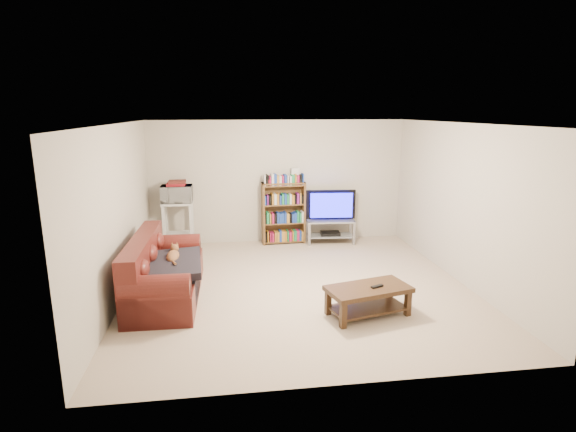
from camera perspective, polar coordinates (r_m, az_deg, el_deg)
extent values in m
plane|color=beige|center=(6.82, 1.31, -8.96)|extent=(5.00, 5.00, 0.00)
plane|color=white|center=(6.31, 1.43, 11.65)|extent=(5.00, 5.00, 0.00)
plane|color=beige|center=(8.89, -1.22, 4.37)|extent=(5.00, 0.00, 5.00)
plane|color=beige|center=(4.10, 7.01, -6.49)|extent=(5.00, 0.00, 5.00)
plane|color=beige|center=(6.55, -20.78, 0.24)|extent=(0.00, 5.00, 5.00)
plane|color=beige|center=(7.28, 21.18, 1.46)|extent=(0.00, 5.00, 5.00)
cube|color=#561B16|center=(6.63, -15.13, -8.27)|extent=(0.91, 2.05, 0.39)
cube|color=#561B16|center=(6.60, -17.95, -6.25)|extent=(0.29, 2.04, 0.85)
cube|color=#561B16|center=(5.79, -16.37, -10.97)|extent=(0.84, 0.25, 0.51)
cube|color=#561B16|center=(7.45, -14.23, -5.32)|extent=(0.84, 0.25, 0.51)
cube|color=black|center=(6.38, -14.58, -6.01)|extent=(0.86, 1.07, 0.18)
cube|color=#372313|center=(5.90, 10.18, -9.11)|extent=(1.15, 0.76, 0.06)
cube|color=#372313|center=(6.00, 10.08, -11.37)|extent=(1.04, 0.69, 0.03)
cube|color=#372313|center=(5.59, 7.02, -12.44)|extent=(0.08, 0.08, 0.32)
cube|color=#372313|center=(6.06, 14.98, -10.69)|extent=(0.08, 0.08, 0.32)
cube|color=#372313|center=(5.92, 5.10, -10.88)|extent=(0.08, 0.08, 0.32)
cube|color=#372313|center=(6.37, 12.78, -9.38)|extent=(0.08, 0.08, 0.32)
cube|color=black|center=(5.89, 11.25, -8.75)|extent=(0.18, 0.11, 0.02)
cube|color=#999EA3|center=(8.91, 5.41, -0.58)|extent=(0.97, 0.49, 0.03)
cube|color=#999EA3|center=(8.98, 5.37, -2.46)|extent=(0.92, 0.47, 0.02)
cube|color=gray|center=(8.73, 2.71, -2.30)|extent=(0.05, 0.05, 0.47)
cube|color=gray|center=(8.87, 8.36, -2.19)|extent=(0.05, 0.05, 0.47)
cube|color=gray|center=(9.08, 2.46, -1.69)|extent=(0.05, 0.05, 0.47)
cube|color=gray|center=(9.21, 7.91, -1.59)|extent=(0.05, 0.05, 0.47)
imported|color=black|center=(8.84, 5.45, 1.35)|extent=(1.02, 0.21, 0.58)
cube|color=black|center=(8.97, 5.37, -2.21)|extent=(0.39, 0.29, 0.06)
cube|color=brown|center=(8.76, -3.17, 0.27)|extent=(0.05, 0.26, 1.22)
cube|color=brown|center=(8.90, 1.97, 0.50)|extent=(0.05, 0.26, 1.22)
cube|color=brown|center=(8.70, -0.59, 4.21)|extent=(0.86, 0.31, 0.03)
cube|color=maroon|center=(8.67, -1.81, 4.49)|extent=(0.25, 0.20, 0.07)
cube|color=silver|center=(8.61, -13.88, 1.60)|extent=(0.57, 0.42, 0.04)
cube|color=silver|center=(8.74, -13.66, -2.21)|extent=(0.51, 0.37, 0.03)
cube|color=silver|center=(8.58, -15.45, -1.67)|extent=(0.05, 0.05, 0.87)
cube|color=silver|center=(8.52, -12.18, -1.57)|extent=(0.05, 0.05, 0.87)
cube|color=silver|center=(8.90, -15.18, -1.11)|extent=(0.05, 0.05, 0.87)
cube|color=silver|center=(8.85, -12.03, -1.02)|extent=(0.05, 0.05, 0.87)
imported|color=silver|center=(8.58, -13.94, 2.75)|extent=(0.56, 0.38, 0.31)
cube|color=maroon|center=(8.55, -14.01, 3.95)|extent=(0.33, 0.29, 0.05)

